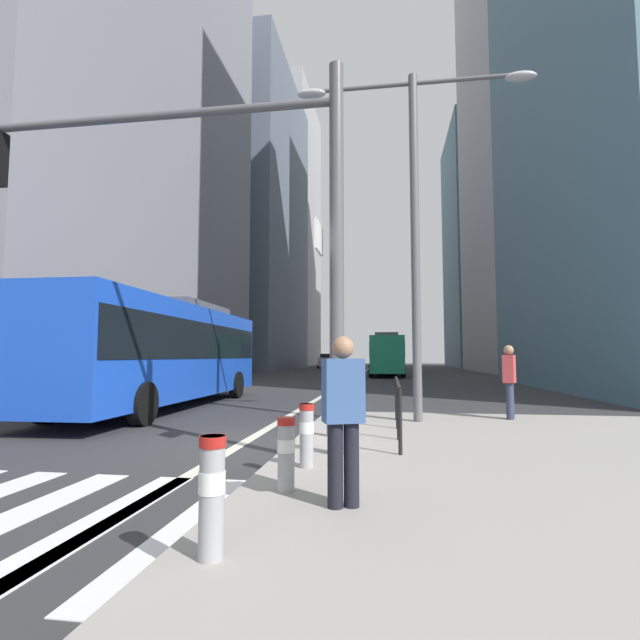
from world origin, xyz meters
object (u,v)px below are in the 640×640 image
Objects in this scene: sedan_white_oncoming at (46,376)px; bollard_back at (331,412)px; pedestrian_waiting at (343,412)px; car_receding_near at (390,362)px; bollard_front at (212,490)px; traffic_signal_gantry at (206,197)px; car_oncoming_mid at (327,361)px; pedestrian_walking at (509,378)px; city_bus_red_distant at (384,354)px; street_lamp_post at (414,195)px; bollard_left at (286,450)px; bollard_right at (307,432)px; city_bus_red_receding at (386,353)px; city_bus_blue_oncoming at (165,348)px.

bollard_back is (9.13, -4.20, -0.42)m from sedan_white_oncoming.
car_receding_near is at bearing 89.35° from pedestrian_waiting.
bollard_front is at bearing -92.43° from bollard_back.
sedan_white_oncoming is 5.74× the size of bollard_back.
bollard_front is at bearing -122.68° from pedestrian_waiting.
car_oncoming_mid is at bearing 95.59° from traffic_signal_gantry.
car_receding_near is 37.26m from pedestrian_walking.
sedan_white_oncoming is 10.06m from bollard_back.
traffic_signal_gantry is 4.27m from bollard_back.
car_receding_near is at bearing -58.65° from car_oncoming_mid.
street_lamp_post is at bearing -88.50° from city_bus_red_distant.
street_lamp_post is (3.49, 3.71, 1.16)m from traffic_signal_gantry.
car_oncoming_mid reaches higher than bollard_left.
car_receding_near reaches higher than bollard_back.
bollard_right is (9.10, -6.58, -0.38)m from sedan_white_oncoming.
street_lamp_post reaches higher than bollard_right.
city_bus_red_receding is 35.53m from bollard_front.
city_bus_red_distant reaches higher than sedan_white_oncoming.
pedestrian_walking is (3.77, 2.85, 0.52)m from bollard_back.
city_bus_blue_oncoming reaches higher than bollard_right.
city_bus_red_receding is at bearing 88.56° from bollard_left.
bollard_front is (-1.01, -35.50, -1.21)m from city_bus_red_receding.
sedan_white_oncoming reaches higher than bollard_back.
bollard_front is (8.91, -9.38, -0.36)m from sedan_white_oncoming.
street_lamp_post is at bearing -88.23° from city_bus_red_receding.
bollard_right is at bearing -91.44° from city_bus_red_receding.
city_bus_red_distant is 49.46m from bollard_back.
bollard_right is 1.71m from pedestrian_waiting.
car_receding_near reaches higher than bollard_front.
pedestrian_waiting is at bearing -82.25° from car_oncoming_mid.
traffic_signal_gantry is 3.72× the size of pedestrian_walking.
traffic_signal_gantry is 5.22m from street_lamp_post.
city_bus_red_receding is at bearing -91.81° from car_receding_near.
city_bus_red_distant is 46.71m from pedestrian_walking.
city_bus_red_receding is 32.03m from traffic_signal_gantry.
pedestrian_waiting reaches higher than bollard_right.
city_bus_red_distant is (-0.37, 19.12, -0.00)m from city_bus_red_receding.
bollard_back is (0.22, 5.18, -0.06)m from bollard_front.
city_bus_red_receding is (6.63, 25.14, -0.00)m from city_bus_blue_oncoming.
bollard_left is at bearing -90.52° from city_bus_red_distant.
car_receding_near is 5.10× the size of bollard_front.
city_bus_blue_oncoming is 13.06× the size of bollard_front.
sedan_white_oncoming reaches higher than pedestrian_walking.
city_bus_red_distant is at bearing 78.07° from sedan_white_oncoming.
sedan_white_oncoming is 2.66× the size of pedestrian_waiting.
car_receding_near is at bearing 88.33° from bollard_front.
street_lamp_post is at bearing 75.67° from bollard_front.
city_bus_blue_oncoming is at bearing -104.78° from city_bus_red_receding.
car_oncoming_mid is at bearing 97.68° from bollard_back.
bollard_back is at bearing -90.49° from city_bus_red_distant.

